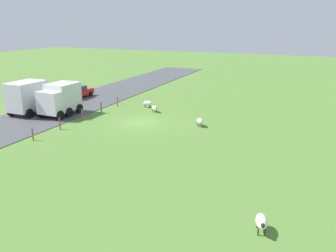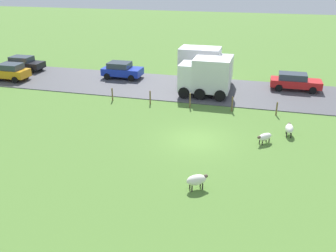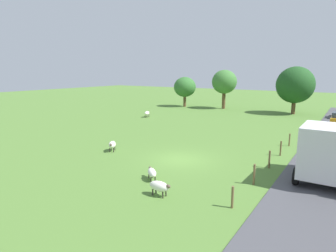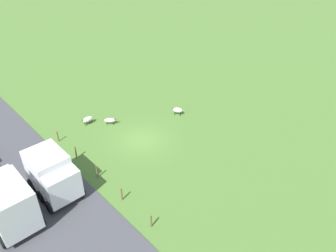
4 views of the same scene
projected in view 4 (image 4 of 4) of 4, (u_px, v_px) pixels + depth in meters
name	position (u px, v px, depth m)	size (l,w,h in m)	color
ground_plane	(142.00, 140.00, 30.63)	(160.00, 160.00, 0.00)	#517A33
road_strip	(30.00, 196.00, 24.52)	(8.00, 80.00, 0.06)	#47474C
sheep_1	(178.00, 110.00, 34.23)	(1.02, 1.17, 0.80)	silver
sheep_2	(87.00, 119.00, 32.70)	(1.25, 0.52, 0.78)	white
sheep_3	(110.00, 120.00, 32.70)	(1.14, 1.08, 0.68)	white
fence_post_0	(58.00, 137.00, 30.19)	(0.12, 0.12, 1.07)	brown
fence_post_1	(76.00, 152.00, 28.09)	(0.12, 0.12, 1.20)	brown
fence_post_2	(97.00, 172.00, 26.02)	(0.12, 0.12, 1.19)	brown
fence_post_3	(122.00, 194.00, 23.97)	(0.12, 0.12, 1.14)	brown
fence_post_4	(151.00, 221.00, 21.91)	(0.12, 0.12, 1.09)	brown
truck_0	(52.00, 174.00, 23.95)	(2.76, 4.31, 3.30)	white
truck_1	(7.00, 202.00, 21.56)	(2.81, 4.98, 3.48)	white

